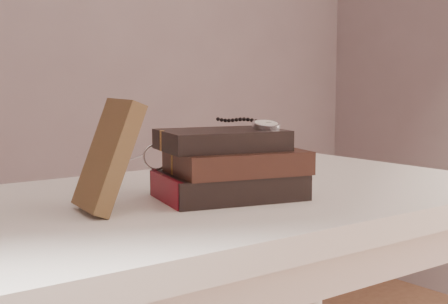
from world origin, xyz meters
TOP-DOWN VIEW (x-y plane):
  - table at (0.00, 0.35)m, footprint 1.00×0.60m
  - book_stack at (-0.05, 0.30)m, footprint 0.25×0.20m
  - journal at (-0.25, 0.32)m, footprint 0.09×0.11m
  - pocket_watch at (0.01, 0.28)m, footprint 0.06×0.15m
  - eyeglasses at (-0.11, 0.39)m, footprint 0.11×0.13m

SIDE VIEW (x-z plane):
  - table at x=0.00m, z-range 0.28..1.03m
  - book_stack at x=-0.05m, z-range 0.75..0.86m
  - eyeglasses at x=-0.11m, z-range 0.79..0.83m
  - journal at x=-0.25m, z-range 0.75..0.91m
  - pocket_watch at x=0.01m, z-range 0.86..0.88m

